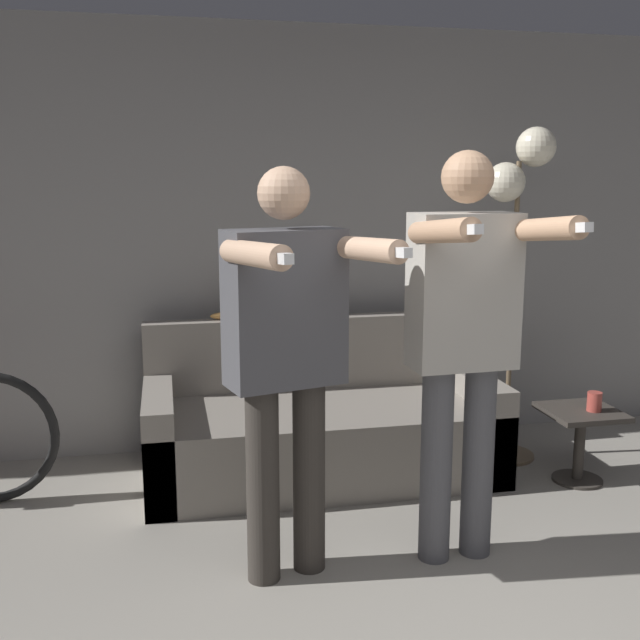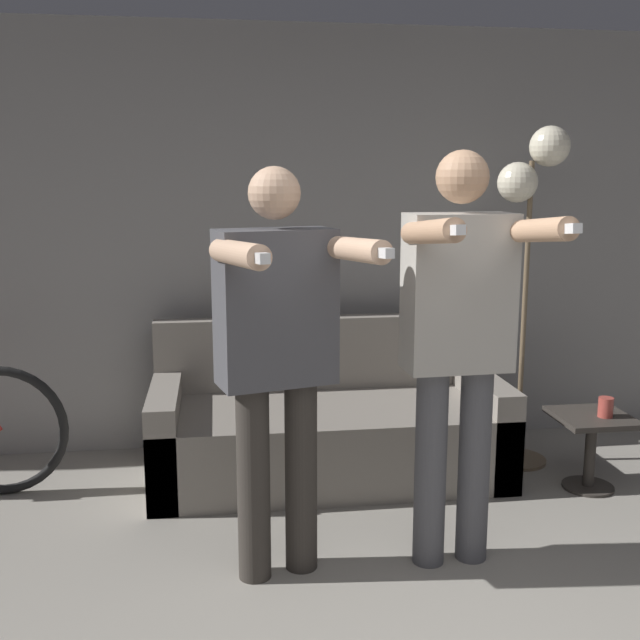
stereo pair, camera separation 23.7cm
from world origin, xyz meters
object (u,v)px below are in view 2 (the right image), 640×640
person_right (459,331)px  cup (606,407)px  floor_lamp (531,201)px  side_table (591,436)px  cat (265,306)px  person_left (278,346)px  couch (327,427)px

person_right → cup: size_ratio=16.76×
floor_lamp → cup: bearing=-60.3°
side_table → cup: size_ratio=3.92×
cat → floor_lamp: (1.50, -0.33, 0.62)m
person_left → cup: person_left is taller
person_left → floor_lamp: 1.98m
person_right → cat: person_right is taller
cat → cup: size_ratio=4.07×
floor_lamp → cup: (0.27, -0.48, -1.08)m
person_left → person_right: bearing=-14.6°
cat → side_table: size_ratio=1.04×
person_right → side_table: bearing=31.4°
cat → person_right: bearing=-63.4°
cat → couch: bearing=-45.7°
couch → side_table: couch is taller
person_right → floor_lamp: floor_lamp is taller
person_right → floor_lamp: bearing=52.5°
floor_lamp → side_table: bearing=-63.0°
person_left → couch: bearing=56.9°
person_right → couch: bearing=107.2°
person_left → floor_lamp: bearing=21.2°
side_table → cup: cup is taller
cat → floor_lamp: size_ratio=0.22×
person_left → side_table: 2.03m
cup → floor_lamp: bearing=119.7°
couch → floor_lamp: bearing=0.2°
cat → side_table: 2.00m
couch → cup: (1.45, -0.48, 0.20)m
cup → side_table: bearing=141.0°
floor_lamp → couch: bearing=-179.8°
couch → side_table: size_ratio=4.70×
floor_lamp → person_right: bearing=-125.0°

